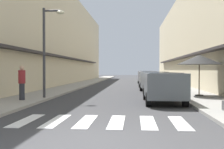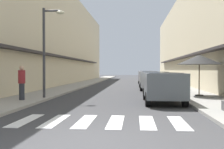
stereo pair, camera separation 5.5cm
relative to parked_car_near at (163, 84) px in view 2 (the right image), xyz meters
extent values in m
plane|color=#38383A|center=(-2.41, 13.32, -0.92)|extent=(113.69, 113.69, 0.00)
cube|color=#9E998E|center=(-7.09, 13.32, -0.86)|extent=(2.44, 72.35, 0.12)
cube|color=gray|center=(2.27, 13.32, -0.86)|extent=(2.44, 72.35, 0.12)
cube|color=beige|center=(-10.81, 14.91, 4.23)|extent=(5.00, 48.51, 10.30)
cube|color=#332D2D|center=(-8.06, 14.91, 1.88)|extent=(0.50, 33.96, 0.16)
cube|color=beige|center=(5.99, 14.91, 3.95)|extent=(5.00, 48.51, 9.75)
cube|color=#332D2D|center=(3.24, 14.91, 1.88)|extent=(0.50, 33.96, 0.16)
cube|color=silver|center=(-4.78, -4.83, -0.91)|extent=(0.45, 2.20, 0.01)
cube|color=silver|center=(-3.83, -4.83, -0.91)|extent=(0.45, 2.20, 0.01)
cube|color=silver|center=(-2.88, -4.83, -0.91)|extent=(0.45, 2.20, 0.01)
cube|color=silver|center=(-1.93, -4.83, -0.91)|extent=(0.45, 2.20, 0.01)
cube|color=silver|center=(-0.98, -4.83, -0.91)|extent=(0.45, 2.20, 0.01)
cube|color=silver|center=(-0.03, -4.83, -0.91)|extent=(0.45, 2.20, 0.01)
cube|color=#4C5156|center=(0.00, 0.04, -0.04)|extent=(1.77, 3.97, 1.13)
cube|color=black|center=(0.00, -0.16, 0.27)|extent=(1.48, 2.23, 0.56)
cylinder|color=black|center=(-0.80, 1.34, -0.60)|extent=(0.22, 0.64, 0.64)
cylinder|color=black|center=(0.79, 1.35, -0.60)|extent=(0.22, 0.64, 0.64)
cylinder|color=black|center=(-0.79, -1.28, -0.60)|extent=(0.22, 0.64, 0.64)
cylinder|color=black|center=(0.80, -1.27, -0.60)|extent=(0.22, 0.64, 0.64)
cube|color=#4C5156|center=(0.00, 5.73, -0.04)|extent=(1.96, 4.47, 1.13)
cube|color=black|center=(0.00, 5.51, 0.27)|extent=(1.59, 2.53, 0.56)
cylinder|color=black|center=(-0.86, 7.14, -0.60)|extent=(0.25, 0.65, 0.64)
cylinder|color=black|center=(0.72, 7.22, -0.60)|extent=(0.25, 0.65, 0.64)
cylinder|color=black|center=(-0.72, 4.25, -0.60)|extent=(0.25, 0.65, 0.64)
cylinder|color=black|center=(0.86, 4.32, -0.60)|extent=(0.25, 0.65, 0.64)
cube|color=silver|center=(0.00, 12.70, -0.04)|extent=(1.95, 4.33, 1.13)
cube|color=black|center=(0.00, 12.49, 0.27)|extent=(1.58, 2.45, 0.56)
cylinder|color=black|center=(-0.73, 14.14, -0.60)|extent=(0.25, 0.65, 0.64)
cylinder|color=black|center=(0.86, 14.07, -0.60)|extent=(0.25, 0.65, 0.64)
cylinder|color=black|center=(-0.86, 11.34, -0.60)|extent=(0.25, 0.65, 0.64)
cylinder|color=black|center=(0.73, 11.26, -0.60)|extent=(0.25, 0.65, 0.64)
cube|color=silver|center=(0.00, 19.27, -0.04)|extent=(1.93, 4.35, 1.13)
cube|color=black|center=(0.00, 19.05, 0.27)|extent=(1.57, 2.45, 0.56)
cylinder|color=black|center=(-0.73, 20.71, -0.60)|extent=(0.25, 0.65, 0.64)
cylinder|color=black|center=(0.85, 20.64, -0.60)|extent=(0.25, 0.65, 0.64)
cylinder|color=black|center=(-0.85, 17.89, -0.60)|extent=(0.25, 0.65, 0.64)
cylinder|color=black|center=(0.73, 17.82, -0.60)|extent=(0.25, 0.65, 0.64)
cylinder|color=#38383D|center=(-6.20, 0.95, 1.59)|extent=(0.14, 0.14, 4.77)
cylinder|color=#38383D|center=(-5.75, 0.95, 3.82)|extent=(0.90, 0.10, 0.10)
ellipsoid|color=beige|center=(-5.30, 0.95, 3.72)|extent=(0.44, 0.28, 0.20)
cylinder|color=#262626|center=(2.30, 2.62, -0.77)|extent=(0.48, 0.48, 0.06)
cylinder|color=#4C3823|center=(2.30, 2.62, 0.23)|extent=(0.06, 0.06, 2.07)
cone|color=black|center=(2.30, 2.62, 1.27)|extent=(2.51, 2.51, 0.55)
cylinder|color=#282B33|center=(-6.90, -0.29, -0.39)|extent=(0.26, 0.26, 0.82)
cylinder|color=maroon|center=(-6.90, -0.29, 0.34)|extent=(0.34, 0.34, 0.65)
sphere|color=tan|center=(-6.90, -0.29, 0.78)|extent=(0.22, 0.22, 0.22)
camera|label=1|loc=(-1.41, -12.99, 0.68)|focal=42.89mm
camera|label=2|loc=(-1.35, -12.98, 0.68)|focal=42.89mm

